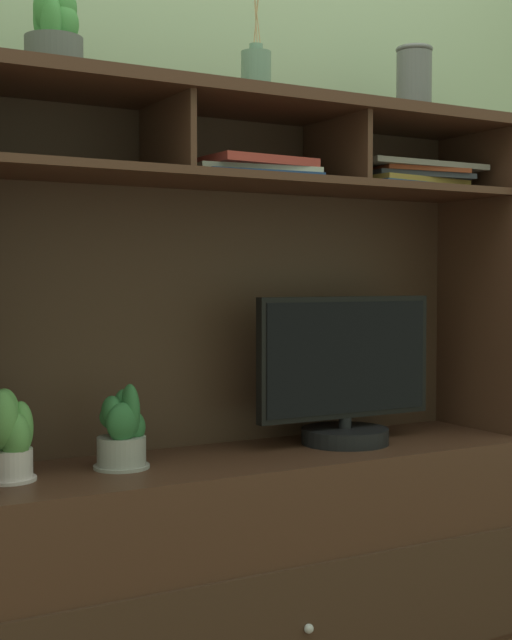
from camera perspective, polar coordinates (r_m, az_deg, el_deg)
back_wall at (r=2.62m, az=-3.00°, el=11.00°), size 6.00×0.02×2.80m
media_console at (r=2.43m, az=-0.08°, el=-11.34°), size 1.65×0.51×1.49m
tv_monitor at (r=2.49m, az=5.75°, el=-3.86°), size 0.55×0.24×0.41m
potted_orchid at (r=2.20m, az=-8.52°, el=-7.05°), size 0.14×0.14×0.21m
potted_fern at (r=2.11m, az=-15.58°, el=-7.19°), size 0.13×0.13×0.21m
magazine_stack_left at (r=2.37m, az=-0.41°, el=9.58°), size 0.36×0.28×0.05m
magazine_stack_centre at (r=2.69m, az=9.77°, el=9.05°), size 0.41×0.26×0.07m
diffuser_bottle at (r=2.40m, az=0.06°, el=15.51°), size 0.08×0.08×0.27m
potted_succulent at (r=2.22m, az=-12.79°, el=17.43°), size 0.15×0.15×0.21m
ceramic_vase at (r=2.72m, az=10.08°, el=14.78°), size 0.11×0.11×0.20m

